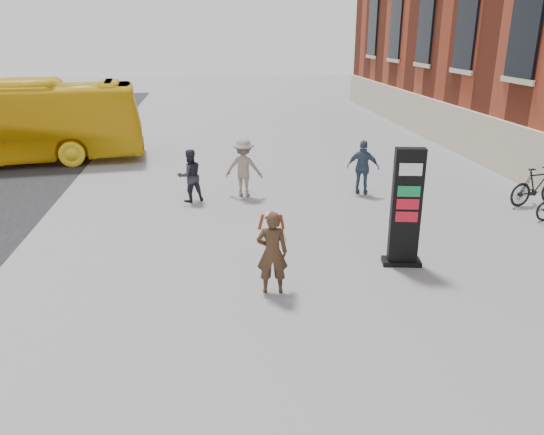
{
  "coord_description": "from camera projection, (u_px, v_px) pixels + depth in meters",
  "views": [
    {
      "loc": [
        -0.54,
        -8.52,
        4.71
      ],
      "look_at": [
        0.67,
        1.45,
        1.14
      ],
      "focal_mm": 35.0,
      "sensor_mm": 36.0,
      "label": 1
    }
  ],
  "objects": [
    {
      "name": "pedestrian_a",
      "position": [
        190.0,
        176.0,
        15.17
      ],
      "size": [
        0.9,
        0.81,
        1.53
      ],
      "primitive_type": "imported",
      "rotation": [
        0.0,
        0.0,
        3.52
      ],
      "color": "#26262E",
      "rests_on": "ground"
    },
    {
      "name": "woman",
      "position": [
        272.0,
        251.0,
        9.82
      ],
      "size": [
        0.63,
        0.58,
        1.62
      ],
      "rotation": [
        0.0,
        0.0,
        3.07
      ],
      "color": "#39251A",
      "rests_on": "ground"
    },
    {
      "name": "pedestrian_c",
      "position": [
        363.0,
        167.0,
        15.83
      ],
      "size": [
        1.04,
        0.74,
        1.64
      ],
      "primitive_type": "imported",
      "rotation": [
        0.0,
        0.0,
        2.75
      ],
      "color": "#3A4B63",
      "rests_on": "ground"
    },
    {
      "name": "ground",
      "position": [
        245.0,
        305.0,
        9.61
      ],
      "size": [
        100.0,
        100.0,
        0.0
      ],
      "primitive_type": "plane",
      "color": "#9E9EA3"
    },
    {
      "name": "info_pylon",
      "position": [
        406.0,
        208.0,
        10.88
      ],
      "size": [
        0.86,
        0.54,
        2.5
      ],
      "rotation": [
        0.0,
        0.0,
        -0.18
      ],
      "color": "black",
      "rests_on": "ground"
    },
    {
      "name": "pedestrian_b",
      "position": [
        244.0,
        168.0,
        15.65
      ],
      "size": [
        1.24,
        0.92,
        1.72
      ],
      "primitive_type": "imported",
      "rotation": [
        0.0,
        0.0,
        2.87
      ],
      "color": "gray",
      "rests_on": "ground"
    },
    {
      "name": "bike_7",
      "position": [
        537.0,
        186.0,
        14.92
      ],
      "size": [
        1.88,
        0.9,
        1.09
      ],
      "primitive_type": "imported",
      "rotation": [
        0.0,
        0.0,
        1.8
      ],
      "color": "black",
      "rests_on": "ground"
    }
  ]
}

